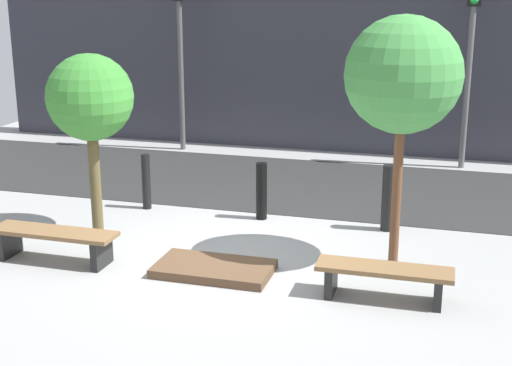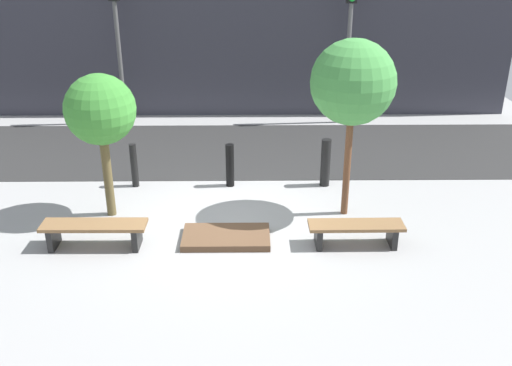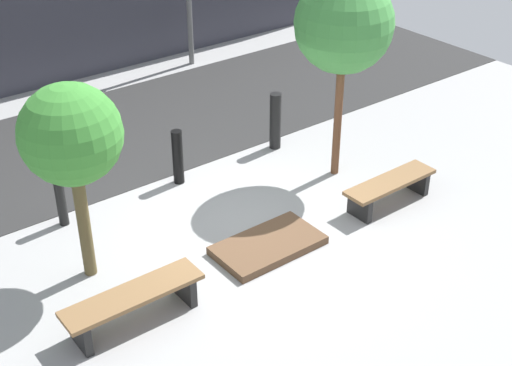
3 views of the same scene
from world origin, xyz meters
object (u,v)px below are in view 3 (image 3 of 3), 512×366
(bollard_left, at_px, (178,157))
(tree_behind_right_bench, at_px, (344,25))
(tree_behind_left_bench, at_px, (71,136))
(bench_right, at_px, (390,187))
(bollard_center, at_px, (275,121))
(bollard_far_left, at_px, (60,197))
(bench_left, at_px, (134,301))
(planter_bed, at_px, (268,245))

(bollard_left, bearing_deg, tree_behind_right_bench, -30.56)
(tree_behind_left_bench, bearing_deg, bench_right, -15.32)
(bollard_left, height_order, bollard_center, bollard_center)
(bollard_far_left, height_order, bollard_center, bollard_center)
(bollard_far_left, bearing_deg, tree_behind_right_bench, -17.25)
(tree_behind_right_bench, bearing_deg, bollard_left, 149.44)
(tree_behind_left_bench, bearing_deg, bench_left, -90.00)
(planter_bed, distance_m, tree_behind_left_bench, 3.25)
(planter_bed, bearing_deg, bollard_left, 90.00)
(bench_right, relative_size, planter_bed, 1.07)
(tree_behind_right_bench, distance_m, bollard_left, 3.41)
(bench_right, bearing_deg, bench_left, 179.57)
(planter_bed, xyz_separation_m, tree_behind_left_bench, (-2.29, 1.05, 2.05))
(planter_bed, relative_size, bollard_center, 1.48)
(bench_right, height_order, bollard_left, bollard_left)
(bollard_left, relative_size, bollard_center, 0.90)
(tree_behind_left_bench, relative_size, bollard_left, 2.93)
(bench_right, bearing_deg, bollard_center, 94.50)
(bench_right, bearing_deg, tree_behind_right_bench, 89.57)
(tree_behind_right_bench, bearing_deg, bollard_center, 99.45)
(tree_behind_right_bench, relative_size, bollard_far_left, 3.53)
(bollard_far_left, bearing_deg, bollard_left, 0.00)
(bench_left, bearing_deg, planter_bed, 5.43)
(bench_left, relative_size, planter_bed, 1.16)
(bench_left, distance_m, bollard_center, 5.08)
(bench_left, height_order, tree_behind_left_bench, tree_behind_left_bench)
(bench_left, height_order, bollard_center, bollard_center)
(bench_left, height_order, bollard_far_left, bollard_far_left)
(planter_bed, xyz_separation_m, bollard_far_left, (-2.06, 2.41, 0.42))
(bench_left, relative_size, bollard_far_left, 1.89)
(bench_left, distance_m, tree_behind_right_bench, 5.27)
(bollard_center, bearing_deg, planter_bed, -130.63)
(bench_left, xyz_separation_m, bench_right, (4.58, 0.00, -0.02))
(bench_left, relative_size, tree_behind_right_bench, 0.54)
(bollard_far_left, distance_m, bollard_left, 2.06)
(tree_behind_left_bench, height_order, bollard_center, tree_behind_left_bench)
(bench_left, bearing_deg, bollard_far_left, 85.50)
(bench_right, height_order, bollard_center, bollard_center)
(bollard_center, bearing_deg, bench_right, -85.07)
(tree_behind_left_bench, bearing_deg, tree_behind_right_bench, 0.00)
(bench_left, bearing_deg, bench_right, 0.43)
(bench_left, height_order, bench_right, bench_left)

